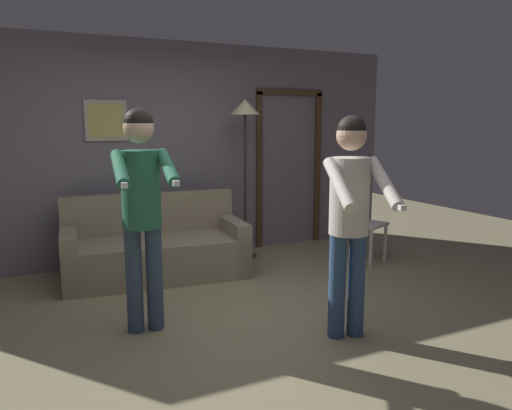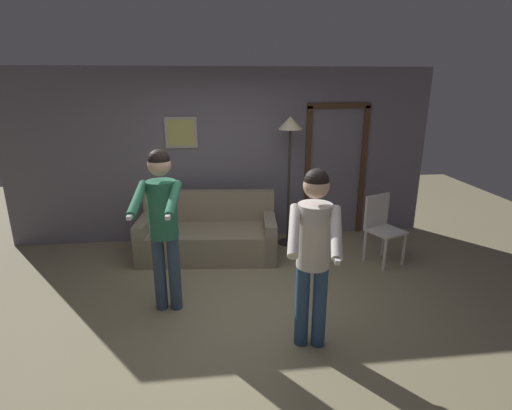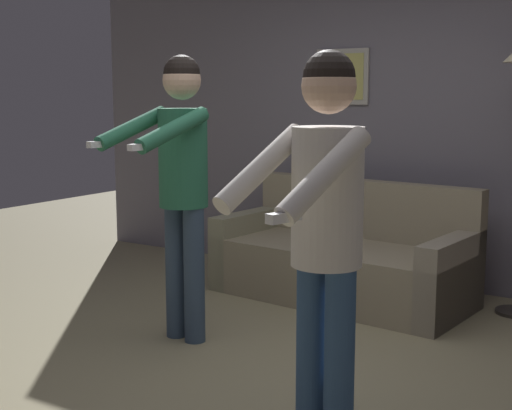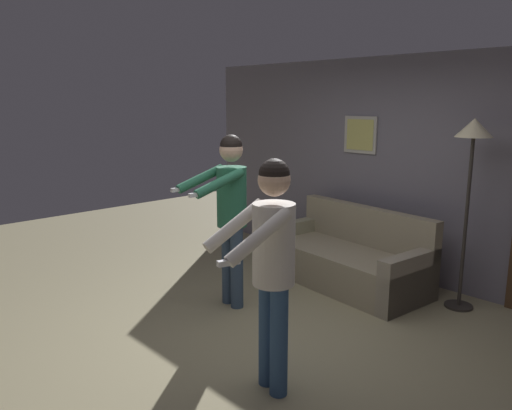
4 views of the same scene
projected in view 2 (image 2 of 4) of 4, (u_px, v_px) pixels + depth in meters
ground_plane at (235, 314)px, 4.30m from camera, size 12.00×12.00×0.00m
back_wall_assembly at (225, 156)px, 6.06m from camera, size 6.40×0.10×2.60m
couch at (208, 237)px, 5.68m from camera, size 1.97×1.03×0.87m
torchiere_lamp at (290, 138)px, 5.68m from camera, size 0.35×0.35×1.92m
person_standing_left at (163, 216)px, 4.08m from camera, size 0.48×0.74×1.76m
person_standing_right at (314, 244)px, 3.49m from camera, size 0.53×0.69×1.71m
dining_chair_distant at (381, 225)px, 5.42m from camera, size 0.55×0.55×0.93m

